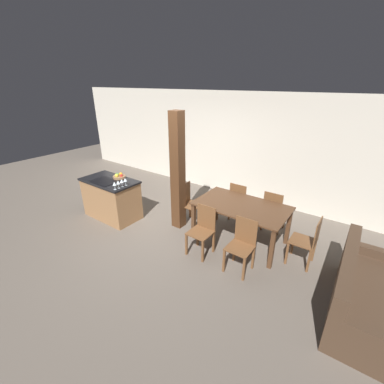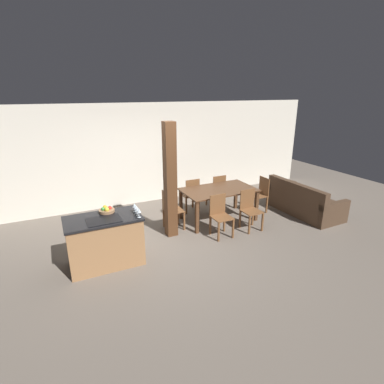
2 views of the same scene
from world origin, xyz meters
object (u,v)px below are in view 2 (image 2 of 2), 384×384
Objects in this scene: kitchen_island at (105,241)px; dining_chair_foot_end at (260,194)px; wine_glass_end at (135,205)px; dining_chair_head_end at (171,210)px; timber_post at (170,181)px; dining_table at (219,193)px; dining_chair_far_right at (217,190)px; couch at (304,203)px; fruit_bowl at (107,210)px; wine_glass_far at (136,207)px; wine_glass_near at (139,211)px; dining_chair_near_left at (220,215)px; dining_chair_far_left at (191,194)px; dining_chair_near_right at (250,209)px; wine_glass_middle at (137,209)px.

dining_chair_foot_end is (4.05, 0.83, 0.02)m from kitchen_island.
wine_glass_end is 1.44m from dining_chair_head_end.
timber_post is (-2.56, -0.25, 0.74)m from dining_chair_foot_end.
dining_table is at bearing 16.43° from kitchen_island.
couch is (1.79, -1.33, -0.20)m from dining_chair_far_right.
wine_glass_end is (0.57, -0.01, 0.58)m from kitchen_island.
couch is at bearing 0.43° from fruit_bowl.
dining_chair_head_end is at bearing 42.65° from wine_glass_far.
wine_glass_near is 3.27m from dining_chair_far_right.
dining_chair_near_left reaches higher than dining_table.
wine_glass_near reaches higher than fruit_bowl.
dining_chair_near_left is 1.00× the size of dining_chair_foot_end.
dining_chair_near_left is (1.86, 0.20, -0.57)m from wine_glass_far.
wine_glass_near is at bearing 44.83° from dining_chair_far_left.
dining_chair_near_left is 1.00× the size of dining_chair_near_right.
wine_glass_middle reaches higher than dining_chair_near_right.
wine_glass_far is 1.96m from dining_chair_near_left.
dining_chair_head_end is at bearing 78.66° from couch.
wine_glass_middle is at bearing -140.05° from timber_post.
wine_glass_near reaches higher than dining_chair_far_left.
dining_chair_near_left is 1.29m from timber_post.
dining_chair_near_right and dining_chair_head_end have the same top height.
timber_post is (1.38, 0.38, 0.26)m from fruit_bowl.
wine_glass_near is at bearing 95.34° from couch.
timber_post is (-0.94, 0.48, 0.74)m from dining_chair_near_left.
dining_chair_near_right is at bearing 117.82° from dining_chair_far_left.
kitchen_island is 7.82× the size of wine_glass_near.
couch is at bearing -15.40° from dining_table.
dining_chair_near_left is at bearing 9.01° from wine_glass_middle.
wine_glass_far is at bearing 32.34° from dining_chair_far_right.
dining_table is at bearing 13.20° from fruit_bowl.
dining_chair_near_right is 1.46m from dining_chair_far_right.
dining_chair_near_left is at bearing 2.33° from kitchen_island.
timber_post is at bearing 39.95° from wine_glass_middle.
fruit_bowl is at bearing 177.61° from dining_chair_near_left.
dining_chair_head_end is (1.48, 0.64, -0.48)m from fruit_bowl.
wine_glass_middle is 3.67m from dining_chair_foot_end.
dining_chair_far_right is (3.20, 1.56, 0.02)m from kitchen_island.
wine_glass_middle is 1.55m from dining_chair_head_end.
dining_chair_far_left and dining_chair_foot_end have the same top height.
dining_table is 0.85m from dining_chair_far_left.
wine_glass_near is at bearing 35.09° from dining_chair_far_right.
fruit_bowl reaches higher than dining_chair_near_right.
kitchen_island is 0.53× the size of timber_post.
fruit_bowl is 0.16× the size of dining_table.
couch is at bearing 143.31° from dining_chair_far_right.
fruit_bowl is 1.46m from timber_post.
wine_glass_near is 2.69m from dining_chair_far_left.
dining_chair_head_end is at bearing 139.11° from dining_chair_near_left.
wine_glass_near is at bearing 137.74° from dining_chair_head_end.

